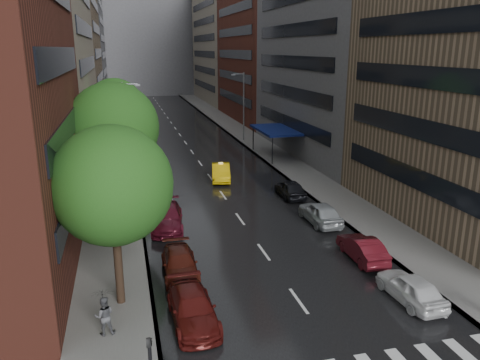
# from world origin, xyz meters

# --- Properties ---
(ground) EXTENTS (220.00, 220.00, 0.00)m
(ground) POSITION_xyz_m (0.00, 0.00, 0.00)
(ground) COLOR gray
(ground) RESTS_ON ground
(road) EXTENTS (14.00, 140.00, 0.01)m
(road) POSITION_xyz_m (0.00, 50.00, 0.01)
(road) COLOR black
(road) RESTS_ON ground
(sidewalk_left) EXTENTS (4.00, 140.00, 0.15)m
(sidewalk_left) POSITION_xyz_m (-9.00, 50.00, 0.07)
(sidewalk_left) COLOR gray
(sidewalk_left) RESTS_ON ground
(sidewalk_right) EXTENTS (4.00, 140.00, 0.15)m
(sidewalk_right) POSITION_xyz_m (9.00, 50.00, 0.07)
(sidewalk_right) COLOR gray
(sidewalk_right) RESTS_ON ground
(buildings_left) EXTENTS (8.00, 108.00, 38.00)m
(buildings_left) POSITION_xyz_m (-15.00, 58.79, 15.99)
(buildings_left) COLOR maroon
(buildings_left) RESTS_ON ground
(buildings_right) EXTENTS (8.05, 109.10, 36.00)m
(buildings_right) POSITION_xyz_m (15.00, 56.70, 15.03)
(buildings_right) COLOR #937A5B
(buildings_right) RESTS_ON ground
(building_far) EXTENTS (40.00, 14.00, 32.00)m
(building_far) POSITION_xyz_m (0.00, 118.00, 16.00)
(building_far) COLOR slate
(building_far) RESTS_ON ground
(tree_near) EXTENTS (5.60, 5.60, 8.93)m
(tree_near) POSITION_xyz_m (-8.60, 5.83, 6.11)
(tree_near) COLOR #382619
(tree_near) RESTS_ON ground
(tree_mid) EXTENTS (6.29, 6.29, 10.03)m
(tree_mid) POSITION_xyz_m (-8.60, 17.80, 6.87)
(tree_mid) COLOR #382619
(tree_mid) RESTS_ON ground
(tree_far) EXTENTS (5.85, 5.85, 9.32)m
(tree_far) POSITION_xyz_m (-8.60, 33.84, 6.38)
(tree_far) COLOR #382619
(tree_far) RESTS_ON ground
(taxi) EXTENTS (2.48, 5.00, 1.57)m
(taxi) POSITION_xyz_m (0.82, 26.75, 0.79)
(taxi) COLOR yellow
(taxi) RESTS_ON ground
(parked_cars_left) EXTENTS (2.67, 34.49, 1.57)m
(parked_cars_left) POSITION_xyz_m (-5.40, 18.18, 0.73)
(parked_cars_left) COLOR #581411
(parked_cars_left) RESTS_ON ground
(parked_cars_right) EXTENTS (1.94, 21.84, 1.58)m
(parked_cars_right) POSITION_xyz_m (5.40, 11.56, 0.75)
(parked_cars_right) COLOR white
(parked_cars_right) RESTS_ON ground
(ped_black_umbrella) EXTENTS (0.96, 0.98, 2.09)m
(ped_black_umbrella) POSITION_xyz_m (-9.28, 3.23, 1.38)
(ped_black_umbrella) COLOR #57585D
(ped_black_umbrella) RESTS_ON sidewalk_left
(street_lamp_left) EXTENTS (1.74, 0.22, 9.00)m
(street_lamp_left) POSITION_xyz_m (-7.72, 30.00, 4.89)
(street_lamp_left) COLOR gray
(street_lamp_left) RESTS_ON sidewalk_left
(street_lamp_right) EXTENTS (1.74, 0.22, 9.00)m
(street_lamp_right) POSITION_xyz_m (7.72, 45.00, 4.89)
(street_lamp_right) COLOR gray
(street_lamp_right) RESTS_ON sidewalk_right
(awning) EXTENTS (4.00, 8.00, 3.12)m
(awning) POSITION_xyz_m (8.98, 35.00, 3.13)
(awning) COLOR navy
(awning) RESTS_ON sidewalk_right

